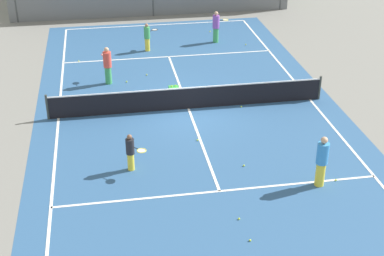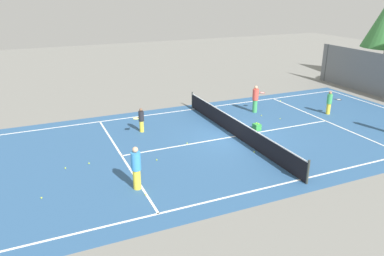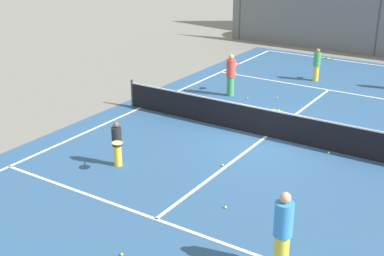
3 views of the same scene
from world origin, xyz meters
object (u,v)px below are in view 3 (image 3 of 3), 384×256
ball_crate (276,116)px  tennis_ball_6 (222,165)px  player_1 (283,231)px  tennis_ball_8 (225,207)px  tennis_ball_3 (277,98)px  tennis_ball_7 (329,153)px  player_3 (317,64)px  tennis_ball_11 (122,254)px  tennis_ball_5 (236,73)px  player_4 (117,143)px  tennis_ball_10 (247,98)px  player_0 (231,74)px

ball_crate → tennis_ball_6: size_ratio=6.76×
player_1 → tennis_ball_8: bearing=144.4°
ball_crate → tennis_ball_3: size_ratio=6.76×
tennis_ball_3 → tennis_ball_7: 5.66m
player_3 → tennis_ball_6: player_3 is taller
ball_crate → tennis_ball_8: 6.83m
tennis_ball_11 → tennis_ball_8: bearing=73.0°
ball_crate → tennis_ball_5: size_ratio=6.76×
tennis_ball_8 → tennis_ball_11: same height
player_4 → tennis_ball_7: 6.69m
ball_crate → tennis_ball_8: size_ratio=6.76×
player_3 → ball_crate: size_ratio=3.42×
tennis_ball_3 → tennis_ball_10: 1.25m
ball_crate → tennis_ball_5: ball_crate is taller
tennis_ball_6 → tennis_ball_7: size_ratio=1.00×
player_4 → tennis_ball_10: bearing=87.5°
tennis_ball_7 → tennis_ball_10: 5.93m
player_1 → tennis_ball_5: 15.41m
tennis_ball_7 → tennis_ball_8: same height
player_0 → tennis_ball_8: player_0 is taller
player_4 → tennis_ball_8: size_ratio=21.32×
tennis_ball_8 → tennis_ball_7: bearing=77.0°
tennis_ball_5 → tennis_ball_6: bearing=-63.8°
tennis_ball_10 → tennis_ball_11: bearing=-76.6°
tennis_ball_7 → tennis_ball_3: bearing=130.8°
player_0 → tennis_ball_5: player_0 is taller
tennis_ball_8 → tennis_ball_10: size_ratio=1.00×
player_1 → tennis_ball_6: size_ratio=28.03×
player_3 → ball_crate: 5.94m
tennis_ball_3 → tennis_ball_7: same height
tennis_ball_6 → player_0: bearing=117.0°
player_4 → tennis_ball_5: player_4 is taller
player_0 → tennis_ball_10: player_0 is taller
tennis_ball_6 → tennis_ball_10: 6.62m
ball_crate → tennis_ball_10: (-2.03, 1.69, -0.15)m
tennis_ball_8 → tennis_ball_11: size_ratio=1.00×
ball_crate → tennis_ball_11: ball_crate is taller
tennis_ball_6 → tennis_ball_3: bearing=100.7°
tennis_ball_5 → player_1: bearing=-58.2°
player_1 → ball_crate: 9.10m
ball_crate → tennis_ball_7: (2.69, -1.89, -0.15)m
ball_crate → tennis_ball_6: (0.30, -4.51, -0.15)m
ball_crate → player_1: bearing=-65.1°
player_1 → player_3: (-4.41, 14.11, -0.16)m
player_1 → player_3: 14.78m
player_1 → tennis_ball_11: (-3.14, -1.43, -0.91)m
player_1 → tennis_ball_11: 3.56m
player_0 → tennis_ball_10: bearing=-2.1°
player_1 → player_0: bearing=123.9°
player_4 → ball_crate: (2.38, 6.19, -0.55)m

